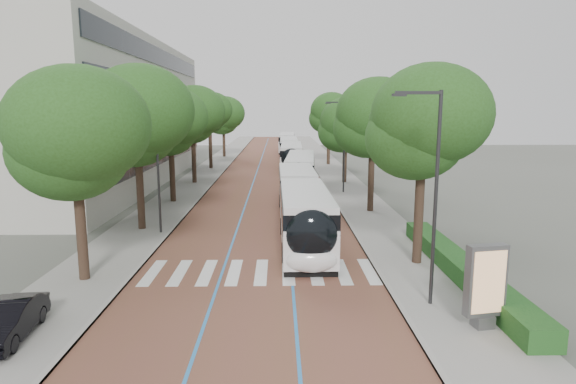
# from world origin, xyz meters

# --- Properties ---
(ground) EXTENTS (160.00, 160.00, 0.00)m
(ground) POSITION_xyz_m (0.00, 0.00, 0.00)
(ground) COLOR #51544C
(ground) RESTS_ON ground
(road) EXTENTS (11.00, 140.00, 0.02)m
(road) POSITION_xyz_m (0.00, 40.00, 0.01)
(road) COLOR brown
(road) RESTS_ON ground
(sidewalk_left) EXTENTS (4.00, 140.00, 0.12)m
(sidewalk_left) POSITION_xyz_m (-7.50, 40.00, 0.06)
(sidewalk_left) COLOR gray
(sidewalk_left) RESTS_ON ground
(sidewalk_right) EXTENTS (4.00, 140.00, 0.12)m
(sidewalk_right) POSITION_xyz_m (7.50, 40.00, 0.06)
(sidewalk_right) COLOR gray
(sidewalk_right) RESTS_ON ground
(kerb_left) EXTENTS (0.20, 140.00, 0.14)m
(kerb_left) POSITION_xyz_m (-5.60, 40.00, 0.06)
(kerb_left) COLOR gray
(kerb_left) RESTS_ON ground
(kerb_right) EXTENTS (0.20, 140.00, 0.14)m
(kerb_right) POSITION_xyz_m (5.60, 40.00, 0.06)
(kerb_right) COLOR gray
(kerb_right) RESTS_ON ground
(zebra_crossing) EXTENTS (10.55, 3.60, 0.01)m
(zebra_crossing) POSITION_xyz_m (0.20, 1.00, 0.03)
(zebra_crossing) COLOR silver
(zebra_crossing) RESTS_ON ground
(lane_line_left) EXTENTS (0.12, 126.00, 0.01)m
(lane_line_left) POSITION_xyz_m (-1.60, 40.00, 0.02)
(lane_line_left) COLOR #2574BD
(lane_line_left) RESTS_ON road
(lane_line_right) EXTENTS (0.12, 126.00, 0.01)m
(lane_line_right) POSITION_xyz_m (1.60, 40.00, 0.02)
(lane_line_right) COLOR #2574BD
(lane_line_right) RESTS_ON road
(office_building) EXTENTS (18.11, 40.00, 14.00)m
(office_building) POSITION_xyz_m (-19.47, 28.00, 7.00)
(office_building) COLOR #9A998F
(office_building) RESTS_ON ground
(hedge) EXTENTS (1.20, 14.00, 0.80)m
(hedge) POSITION_xyz_m (9.10, 0.00, 0.52)
(hedge) COLOR #164116
(hedge) RESTS_ON sidewalk_right
(streetlight_near) EXTENTS (1.82, 0.20, 8.00)m
(streetlight_near) POSITION_xyz_m (6.62, -3.00, 4.82)
(streetlight_near) COLOR #2A2B2D
(streetlight_near) RESTS_ON sidewalk_right
(streetlight_far) EXTENTS (1.82, 0.20, 8.00)m
(streetlight_far) POSITION_xyz_m (6.62, 22.00, 4.82)
(streetlight_far) COLOR #2A2B2D
(streetlight_far) RESTS_ON sidewalk_right
(lamp_post_left) EXTENTS (0.14, 0.14, 8.00)m
(lamp_post_left) POSITION_xyz_m (-6.10, 8.00, 4.12)
(lamp_post_left) COLOR #2A2B2D
(lamp_post_left) RESTS_ON sidewalk_left
(trees_left) EXTENTS (6.45, 60.97, 9.51)m
(trees_left) POSITION_xyz_m (-7.50, 24.24, 6.45)
(trees_left) COLOR black
(trees_left) RESTS_ON ground
(trees_right) EXTENTS (5.89, 47.51, 9.09)m
(trees_right) POSITION_xyz_m (7.70, 21.92, 6.36)
(trees_right) COLOR black
(trees_right) RESTS_ON ground
(lead_bus) EXTENTS (2.69, 18.42, 3.20)m
(lead_bus) POSITION_xyz_m (2.39, 8.54, 1.63)
(lead_bus) COLOR black
(lead_bus) RESTS_ON ground
(bus_queued_0) EXTENTS (3.35, 12.54, 3.20)m
(bus_queued_0) POSITION_xyz_m (3.04, 24.11, 1.62)
(bus_queued_0) COLOR silver
(bus_queued_0) RESTS_ON ground
(bus_queued_1) EXTENTS (2.86, 12.46, 3.20)m
(bus_queued_1) POSITION_xyz_m (2.56, 38.18, 1.62)
(bus_queued_1) COLOR silver
(bus_queued_1) RESTS_ON ground
(bus_queued_2) EXTENTS (2.64, 12.42, 3.20)m
(bus_queued_2) POSITION_xyz_m (2.52, 50.47, 1.62)
(bus_queued_2) COLOR silver
(bus_queued_2) RESTS_ON ground
(bus_queued_3) EXTENTS (3.11, 12.50, 3.20)m
(bus_queued_3) POSITION_xyz_m (2.52, 63.81, 1.62)
(bus_queued_3) COLOR silver
(bus_queued_3) RESTS_ON ground
(ad_panel) EXTENTS (1.44, 0.65, 2.90)m
(ad_panel) POSITION_xyz_m (7.95, -5.05, 1.64)
(ad_panel) COLOR #59595B
(ad_panel) RESTS_ON sidewalk_right
(parked_car) EXTENTS (1.58, 3.74, 1.20)m
(parked_car) POSITION_xyz_m (-7.72, -5.54, 0.72)
(parked_car) COLOR black
(parked_car) RESTS_ON sidewalk_left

